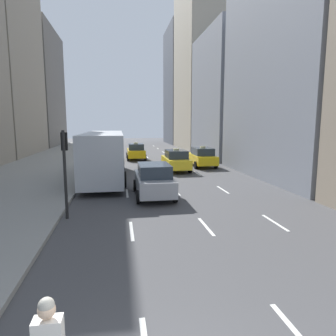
% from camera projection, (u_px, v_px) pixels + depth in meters
% --- Properties ---
extents(sidewalk_left, '(8.00, 66.00, 0.15)m').
position_uv_depth(sidewalk_left, '(51.00, 164.00, 28.32)').
color(sidewalk_left, gray).
rests_on(sidewalk_left, ground).
extents(lane_markings, '(5.72, 56.00, 0.01)m').
position_uv_depth(lane_markings, '(157.00, 169.00, 25.95)').
color(lane_markings, white).
rests_on(lane_markings, ground).
extents(building_row_right, '(6.00, 63.10, 35.18)m').
position_uv_depth(building_row_right, '(223.00, 54.00, 36.07)').
color(building_row_right, gray).
rests_on(building_row_right, ground).
extents(taxi_lead, '(2.02, 4.40, 1.87)m').
position_uv_depth(taxi_lead, '(176.00, 160.00, 24.64)').
color(taxi_lead, yellow).
rests_on(taxi_lead, ground).
extents(taxi_second, '(2.02, 4.40, 1.87)m').
position_uv_depth(taxi_second, '(136.00, 151.00, 32.57)').
color(taxi_second, yellow).
rests_on(taxi_second, ground).
extents(taxi_third, '(2.02, 4.40, 1.87)m').
position_uv_depth(taxi_third, '(202.00, 157.00, 27.07)').
color(taxi_third, yellow).
rests_on(taxi_third, ground).
extents(sedan_black_near, '(2.02, 4.53, 1.77)m').
position_uv_depth(sedan_black_near, '(154.00, 180.00, 15.89)').
color(sedan_black_near, '#9EA0A5').
rests_on(sedan_black_near, ground).
extents(city_bus, '(2.80, 11.61, 3.25)m').
position_uv_depth(city_bus, '(104.00, 154.00, 20.93)').
color(city_bus, '#B7BCC1').
rests_on(city_bus, ground).
extents(traffic_light_pole, '(0.24, 0.42, 3.60)m').
position_uv_depth(traffic_light_pole, '(65.00, 160.00, 12.03)').
color(traffic_light_pole, black).
rests_on(traffic_light_pole, ground).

